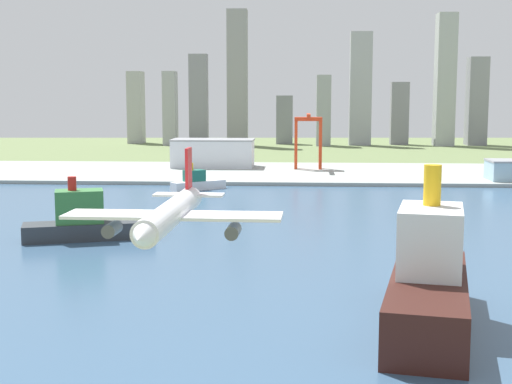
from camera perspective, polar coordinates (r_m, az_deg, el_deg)
name	(u,v)px	position (r m, az deg, el deg)	size (l,w,h in m)	color
ground_plane	(245,217)	(344.74, -0.87, -1.99)	(2400.00, 2400.00, 0.00)	#637547
water_bay	(234,242)	(285.94, -1.78, -3.97)	(840.00, 360.00, 0.15)	#385675
industrial_pier	(265,173)	(532.55, 0.69, 1.53)	(840.00, 140.00, 2.50)	#959D98
airplane_landing	(171,215)	(110.87, -6.74, -1.78)	(33.91, 38.62, 12.70)	white
ferry_boat	(197,183)	(444.52, -4.65, 0.75)	(32.50, 27.81, 16.70)	white
cargo_ship	(429,284)	(186.02, 13.44, -7.05)	(30.72, 67.85, 39.97)	#381914
container_barge	(86,221)	(298.33, -13.26, -2.27)	(53.39, 29.07, 25.43)	#2D3338
port_crane_red	(308,130)	(546.65, 4.14, 4.86)	(20.79, 36.17, 41.71)	red
warehouse_main	(213,153)	(563.03, -3.40, 3.08)	(63.44, 31.94, 21.71)	silver
distant_skyline	(323,95)	(853.90, 5.27, 7.59)	(424.84, 59.18, 155.06)	#9FA0A0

